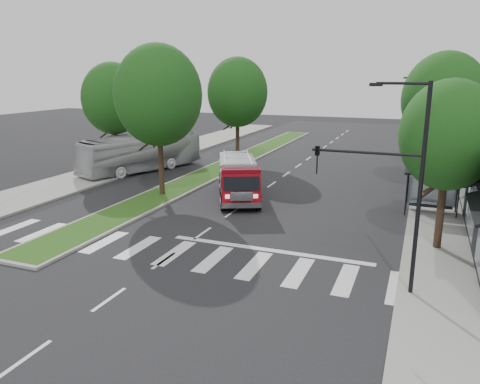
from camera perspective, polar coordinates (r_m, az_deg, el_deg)
The scene contains 15 objects.
ground at distance 24.92m, azimuth -4.59°, elevation -5.06°, with size 140.00×140.00×0.00m, color black.
sidewalk_right at distance 32.20m, azimuth 24.43°, elevation -1.70°, with size 5.00×80.00×0.15m, color gray.
sidewalk_left at distance 40.67m, azimuth -16.89°, elevation 2.11°, with size 5.00×80.00×0.15m, color gray.
median at distance 43.17m, azimuth -1.29°, elevation 3.41°, with size 3.00×50.00×0.15m.
bus_shelter at distance 29.88m, azimuth 22.48°, elevation 1.22°, with size 3.20×1.60×2.61m.
tree_right_near at distance 23.26m, azimuth 24.12°, elevation 6.31°, with size 4.40×4.40×8.05m.
tree_right_mid at distance 35.13m, azimuth 23.61°, elevation 10.28°, with size 5.60×5.60×9.72m.
tree_right_far at distance 45.15m, azimuth 23.21°, elevation 10.13°, with size 5.00×5.00×8.73m.
tree_median_near at distance 31.70m, azimuth -9.95°, elevation 11.52°, with size 5.80×5.80×10.16m.
tree_median_far at distance 44.27m, azimuth -0.31°, elevation 12.05°, with size 5.60×5.60×9.72m.
tree_left_mid at distance 41.17m, azimuth -15.22°, elevation 10.93°, with size 5.20×5.20×9.16m.
streetlight_right_near at distance 17.95m, azimuth 18.44°, elevation 2.06°, with size 4.08×0.22×8.00m.
streetlight_right_far at distance 41.24m, azimuth 21.51°, elevation 8.10°, with size 2.11×0.20×8.00m.
fire_engine at distance 31.66m, azimuth -0.23°, elevation 1.73°, with size 5.57×8.35×2.81m.
city_bus at distance 41.15m, azimuth -11.91°, elevation 4.70°, with size 2.67×11.40×3.17m, color #B6B6BB.
Camera 1 is at (10.44, -21.07, 8.26)m, focal length 35.00 mm.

